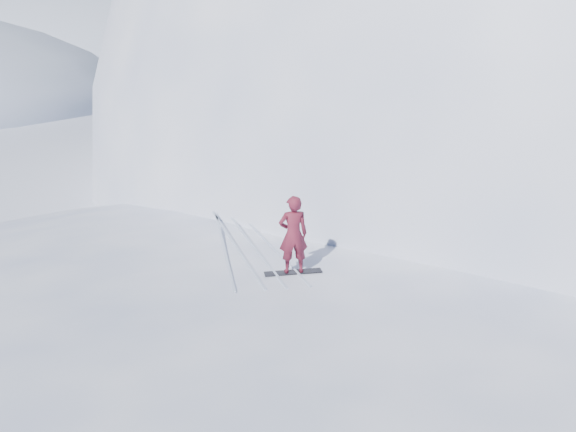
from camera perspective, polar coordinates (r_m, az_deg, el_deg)
name	(u,v)px	position (r m, az deg, el deg)	size (l,w,h in m)	color
near_ridge	(299,376)	(14.03, 1.14, -15.96)	(36.00, 28.00, 4.80)	white
summit_peak	(560,155)	(42.02, 25.95, 5.58)	(60.00, 56.00, 56.00)	white
peak_shoulder	(419,184)	(31.43, 13.12, 3.22)	(28.00, 24.00, 18.00)	white
far_ridge_c	(15,74)	(125.09, -26.02, 12.84)	(140.00, 90.00, 36.00)	white
wind_bumps	(235,404)	(13.22, -5.36, -18.49)	(16.00, 14.40, 1.00)	white
snowboard	(293,272)	(13.48, 0.52, -5.72)	(1.39, 0.26, 0.02)	black
snowboarder	(293,235)	(13.12, 0.53, -1.90)	(0.69, 0.45, 1.89)	maroon
board_tracks	(244,243)	(15.30, -4.46, -2.75)	(2.28, 5.99, 0.04)	silver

